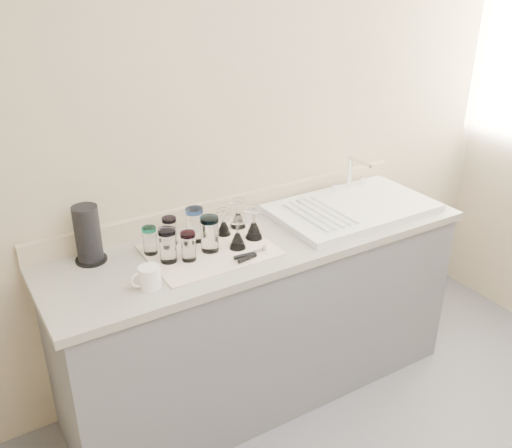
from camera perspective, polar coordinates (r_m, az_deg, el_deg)
room_envelope at (r=1.61m, az=23.72°, el=3.01°), size 3.54×3.50×2.52m
counter_unit at (r=2.91m, az=0.47°, el=-9.13°), size 2.06×0.62×0.90m
sink_unit at (r=2.97m, az=9.57°, el=1.64°), size 0.82×0.50×0.22m
dish_towel at (r=2.56m, az=-4.65°, el=-2.64°), size 0.55×0.42×0.01m
tumbler_teal at (r=2.53m, az=-10.57°, el=-1.61°), size 0.06×0.06×0.13m
tumbler_cyan at (r=2.59m, az=-8.62°, el=-0.69°), size 0.07×0.07×0.13m
tumbler_purple at (r=2.60m, az=-6.14°, el=-0.05°), size 0.08×0.08×0.16m
tumbler_magenta at (r=2.45m, az=-8.82°, el=-2.11°), size 0.08×0.08×0.15m
tumbler_blue at (r=2.45m, az=-6.77°, el=-2.20°), size 0.07×0.07×0.13m
tumbler_lavender at (r=2.51m, az=-4.65°, el=-0.99°), size 0.08×0.08×0.16m
goblet_back_left at (r=2.67m, az=-3.24°, el=-0.22°), size 0.07×0.07×0.12m
goblet_back_right at (r=2.74m, az=-1.82°, el=0.60°), size 0.08×0.08×0.14m
goblet_front_left at (r=2.54m, az=-1.86°, el=-1.44°), size 0.08×0.08×0.14m
goblet_front_right at (r=2.63m, az=-0.21°, el=-0.40°), size 0.08×0.08×0.15m
can_opener at (r=2.48m, az=-0.45°, el=-3.12°), size 0.16×0.06×0.02m
white_mug at (r=2.31m, az=-10.65°, el=-5.27°), size 0.13×0.10×0.09m
paper_towel_roll at (r=2.52m, az=-16.46°, el=-1.05°), size 0.14×0.14×0.26m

